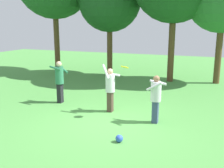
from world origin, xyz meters
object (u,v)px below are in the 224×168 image
person_catcher (156,95)px  ball_blue (119,139)px  frisbee (125,67)px  person_bystander (59,78)px  person_thrower (110,86)px  tree_left (110,1)px

person_catcher → ball_blue: 2.09m
frisbee → ball_blue: bearing=-75.1°
person_bystander → person_catcher: bearing=2.3°
frisbee → ball_blue: (0.51, -1.91, -1.67)m
frisbee → ball_blue: frisbee is taller
person_thrower → ball_blue: person_thrower is taller
person_catcher → tree_left: tree_left is taller
person_catcher → frisbee: 1.39m
person_thrower → person_bystander: person_thrower is taller
ball_blue → tree_left: 10.72m
frisbee → tree_left: bearing=115.6°
person_catcher → frisbee: (-1.10, 0.09, 0.84)m
frisbee → tree_left: 8.29m
person_catcher → person_bystander: (-4.13, 0.81, 0.09)m
tree_left → person_thrower: bearing=-68.0°
tree_left → frisbee: bearing=-64.4°
ball_blue → tree_left: bearing=113.4°
person_thrower → ball_blue: 2.76m
ball_blue → tree_left: tree_left is taller
person_bystander → tree_left: bearing=106.5°
person_catcher → ball_blue: size_ratio=7.53×
person_thrower → person_bystander: 2.36m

